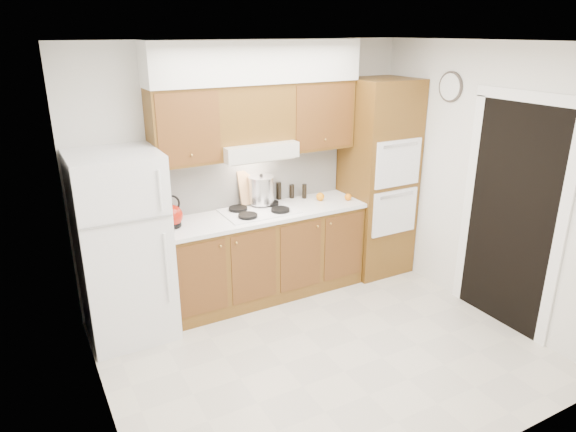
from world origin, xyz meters
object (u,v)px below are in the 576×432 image
at_px(kettle, 172,216).
at_px(stock_pot, 261,190).
at_px(fridge, 123,247).
at_px(oven_cabinet, 377,179).

relative_size(kettle, stock_pot, 0.75).
xyz_separation_m(fridge, kettle, (0.48, 0.07, 0.19)).
bearing_deg(stock_pot, fridge, -171.04).
relative_size(fridge, oven_cabinet, 0.78).
xyz_separation_m(fridge, oven_cabinet, (2.85, 0.03, 0.24)).
bearing_deg(oven_cabinet, fridge, -179.30).
distance_m(kettle, stock_pot, 1.02).
bearing_deg(stock_pot, kettle, -170.72).
bearing_deg(fridge, oven_cabinet, 0.70).
height_order(fridge, kettle, fridge).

